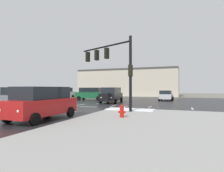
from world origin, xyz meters
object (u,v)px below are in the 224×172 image
object	(u,v)px
sedan_silver	(166,95)
suv_white	(63,93)
suv_navy	(32,96)
suv_black	(111,95)
traffic_signal_mast	(112,61)
suv_red	(42,102)
suv_green	(91,93)
suv_grey	(21,97)
fire_hydrant	(122,111)

from	to	relation	value
sedan_silver	suv_white	xyz separation A→B (m)	(-17.89, -1.59, 0.24)
suv_navy	suv_black	xyz separation A→B (m)	(7.81, 5.74, 0.00)
traffic_signal_mast	sedan_silver	bearing A→B (deg)	-77.10
traffic_signal_mast	suv_black	size ratio (longest dim) A/B	1.19
sedan_silver	suv_red	size ratio (longest dim) A/B	0.94
suv_navy	suv_green	world-z (taller)	same
traffic_signal_mast	suv_navy	size ratio (longest dim) A/B	1.22
suv_grey	suv_navy	bearing A→B (deg)	-60.29
suv_navy	sedan_silver	xyz separation A→B (m)	(14.11, 13.19, -0.24)
suv_black	traffic_signal_mast	bearing A→B (deg)	16.33
fire_hydrant	suv_navy	size ratio (longest dim) A/B	0.16
fire_hydrant	suv_white	xyz separation A→B (m)	(-16.84, 17.89, 0.55)
suv_black	suv_grey	bearing A→B (deg)	-37.32
fire_hydrant	suv_grey	distance (m)	11.48
traffic_signal_mast	suv_grey	distance (m)	9.63
suv_white	sedan_silver	bearing A→B (deg)	-84.32
suv_black	suv_red	bearing A→B (deg)	-2.12
suv_green	suv_red	world-z (taller)	same
traffic_signal_mast	sedan_silver	distance (m)	16.26
sedan_silver	suv_white	size ratio (longest dim) A/B	0.94
traffic_signal_mast	fire_hydrant	size ratio (longest dim) A/B	7.47
traffic_signal_mast	fire_hydrant	bearing A→B (deg)	142.55
sedan_silver	suv_white	bearing A→B (deg)	95.46
fire_hydrant	suv_red	distance (m)	4.97
suv_black	fire_hydrant	bearing A→B (deg)	18.69
suv_white	suv_black	bearing A→B (deg)	-116.24
traffic_signal_mast	suv_white	size ratio (longest dim) A/B	1.22
suv_green	suv_red	size ratio (longest dim) A/B	1.03
suv_navy	suv_grey	distance (m)	4.00
sedan_silver	suv_white	world-z (taller)	suv_white
traffic_signal_mast	suv_green	distance (m)	15.66
suv_navy	suv_green	bearing A→B (deg)	166.78
traffic_signal_mast	fire_hydrant	distance (m)	5.79
suv_grey	suv_red	bearing A→B (deg)	145.28
suv_grey	suv_black	world-z (taller)	same
fire_hydrant	suv_black	xyz separation A→B (m)	(-5.25, 12.03, 0.55)
suv_navy	fire_hydrant	bearing A→B (deg)	64.17
traffic_signal_mast	fire_hydrant	xyz separation A→B (m)	(2.10, -3.90, -3.72)
traffic_signal_mast	suv_red	xyz separation A→B (m)	(-2.48, -5.76, -3.17)
suv_grey	suv_red	distance (m)	8.03
sedan_silver	suv_white	distance (m)	17.96
suv_red	suv_green	bearing A→B (deg)	-160.94
fire_hydrant	suv_black	distance (m)	13.14
suv_navy	suv_white	bearing A→B (deg)	-162.08
suv_white	suv_green	bearing A→B (deg)	-100.98
suv_navy	sedan_silver	bearing A→B (deg)	132.96
sedan_silver	suv_navy	bearing A→B (deg)	133.45
fire_hydrant	suv_grey	world-z (taller)	suv_grey
suv_black	suv_red	distance (m)	13.91
suv_navy	suv_red	world-z (taller)	same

